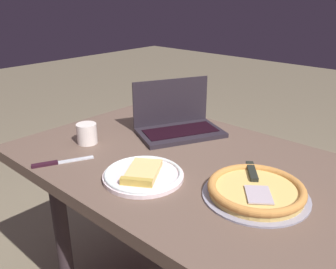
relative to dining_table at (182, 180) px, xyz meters
The scene contains 6 objects.
dining_table is the anchor object (origin of this frame).
laptop 0.30m from the dining_table, 44.87° to the right, with size 0.34×0.41×0.22m.
pizza_plate 0.23m from the dining_table, 89.25° to the left, with size 0.26×0.26×0.04m.
pizza_tray 0.35m from the dining_table, behind, with size 0.32×0.32×0.04m.
table_knife 0.46m from the dining_table, 47.52° to the left, with size 0.11×0.20×0.01m.
drink_cup 0.42m from the dining_table, 21.13° to the left, with size 0.08×0.08×0.08m.
Camera 1 is at (-0.76, 0.92, 1.34)m, focal length 38.52 mm.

